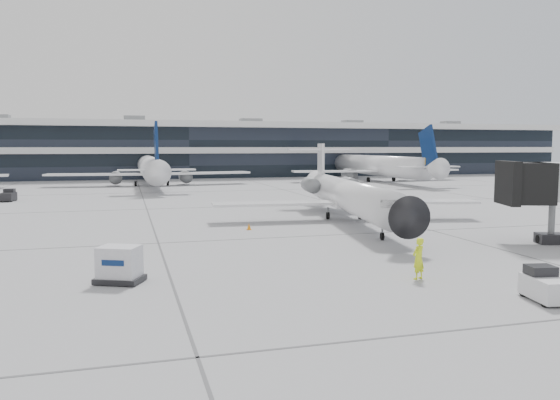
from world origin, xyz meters
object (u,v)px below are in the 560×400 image
object	(u,v)px
regional_jet	(347,194)
baggage_tug	(546,286)
ramp_worker	(418,258)
cargo_uld	(120,265)

from	to	relation	value
regional_jet	baggage_tug	bearing A→B (deg)	-84.94
ramp_worker	baggage_tug	world-z (taller)	ramp_worker
regional_jet	ramp_worker	distance (m)	20.59
regional_jet	baggage_tug	xyz separation A→B (m)	(-1.62, -24.63, -1.63)
regional_jet	baggage_tug	size ratio (longest dim) A/B	12.22
regional_jet	ramp_worker	xyz separation A→B (m)	(-4.76, -20.00, -1.24)
cargo_uld	baggage_tug	bearing A→B (deg)	-0.12
regional_jet	ramp_worker	bearing A→B (deg)	-94.57
ramp_worker	cargo_uld	bearing A→B (deg)	-38.19
cargo_uld	regional_jet	bearing A→B (deg)	67.42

